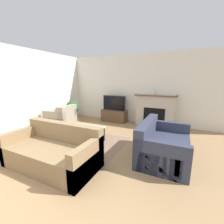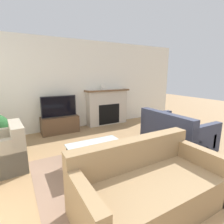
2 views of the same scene
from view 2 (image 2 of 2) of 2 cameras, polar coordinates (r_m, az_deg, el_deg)
The scene contains 9 objects.
wall_back at distance 5.57m, azimuth -12.92°, elevation 8.59°, with size 8.09×0.06×2.70m.
area_rug at distance 3.32m, azimuth -3.79°, elevation -18.10°, with size 2.22×1.88×0.00m.
fireplace at distance 5.90m, azimuth -1.61°, elevation 1.92°, with size 1.51×0.37×1.18m.
tv_stand at distance 5.31m, azimuth -16.59°, elevation -3.95°, with size 1.04×0.43×0.48m.
tv at distance 5.19m, azimuth -16.95°, elevation 1.80°, with size 0.97×0.06×0.60m.
couch_sectional at distance 2.45m, azimuth 11.48°, elevation -22.77°, with size 1.89×0.94×0.82m.
couch_loveseat at distance 4.52m, azimuth 19.92°, elevation -6.43°, with size 1.00×1.54×0.82m.
coffee_table at distance 3.26m, azimuth -4.90°, elevation -11.36°, with size 1.02×0.68×0.41m.
mantel_clock at distance 5.76m, azimuth -2.84°, elevation 8.30°, with size 0.16×0.07×0.19m.
Camera 2 is at (-1.61, -0.68, 1.68)m, focal length 28.00 mm.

